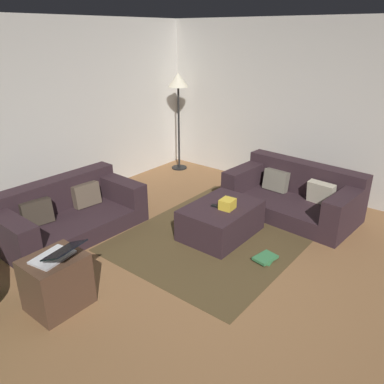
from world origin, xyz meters
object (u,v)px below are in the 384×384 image
Objects in this scene: couch_left at (67,213)px; ottoman at (221,220)px; book_stack at (266,258)px; side_table at (57,282)px; corner_lamp at (178,88)px; couch_right at (295,195)px; laptop at (57,254)px; gift_box at (227,204)px; tv_remote at (218,206)px.

couch_left is 1.97m from ottoman.
side_table is at bearing 148.89° from book_stack.
side_table is (-2.08, 0.40, 0.06)m from ottoman.
corner_lamp reaches higher than couch_left.
laptop is at bearing 80.50° from couch_right.
couch_right is 1.04× the size of corner_lamp.
laptop reaches higher than side_table.
gift_box is at bearing -12.28° from laptop.
laptop is (-2.07, 0.34, 0.38)m from ottoman.
ottoman is 2.92m from corner_lamp.
side_table is 1.78× the size of book_stack.
tv_remote is 0.86m from book_stack.
couch_right reaches higher than ottoman.
gift_box is at bearing -80.11° from tv_remote.
couch_left is 6.12× the size of book_stack.
corner_lamp is at bearing 25.06° from laptop.
ottoman is 0.22m from tv_remote.
side_table is 0.32m from laptop.
couch_left is 1.59m from laptop.
ottoman is at bearing 76.38° from book_stack.
book_stack is at bearing -103.53° from gift_box.
tv_remote is 0.30× the size of side_table.
tv_remote is at bearing -129.32° from corner_lamp.
couch_left is 2.05m from gift_box.
corner_lamp reaches higher than couch_right.
corner_lamp is (3.69, 1.66, 1.22)m from side_table.
gift_box is 0.61× the size of book_stack.
book_stack is (0.97, -2.34, -0.22)m from couch_left.
gift_box is 0.34× the size of side_table.
laptop reaches higher than book_stack.
gift_box is 2.13m from side_table.
corner_lamp is at bearing -168.80° from couch_left.
couch_right is 6.13× the size of book_stack.
couch_left is 11.30× the size of tv_remote.
laptop is (-0.92, -1.26, 0.33)m from couch_left.
laptop is 1.55× the size of book_stack.
gift_box is at bearing -13.85° from side_table.
couch_right is 3.45× the size of side_table.
ottoman is 0.28m from gift_box.
corner_lamp is at bearing 57.43° from book_stack.
tv_remote reaches higher than ottoman.
couch_right is 1.34m from tv_remote.
ottoman is 3.35× the size of book_stack.
laptop is (-2.04, 0.44, 0.12)m from gift_box.
laptop is at bearing -154.94° from corner_lamp.
laptop reaches higher than tv_remote.
side_table is at bearing 159.72° from tv_remote.
couch_left is 1.83× the size of ottoman.
couch_left is at bearing 52.19° from side_table.
ottoman is 5.48× the size of gift_box.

